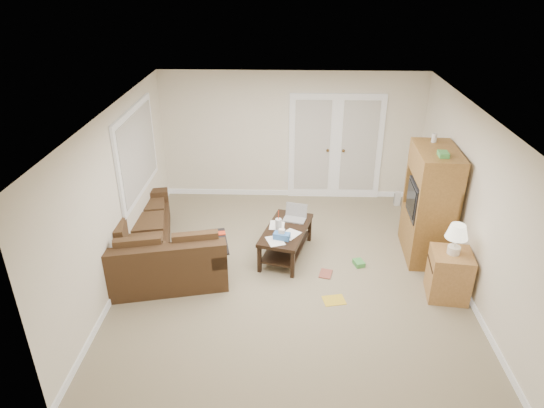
{
  "coord_description": "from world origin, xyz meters",
  "views": [
    {
      "loc": [
        -0.07,
        -6.18,
        4.24
      ],
      "look_at": [
        -0.29,
        0.11,
        1.1
      ],
      "focal_mm": 32.0,
      "sensor_mm": 36.0,
      "label": 1
    }
  ],
  "objects_px": {
    "sectional_sofa": "(153,245)",
    "coffee_table": "(286,240)",
    "tv_armoire": "(430,203)",
    "side_cabinet": "(450,271)"
  },
  "relations": [
    {
      "from": "coffee_table",
      "to": "tv_armoire",
      "type": "bearing_deg",
      "value": 18.53
    },
    {
      "from": "side_cabinet",
      "to": "tv_armoire",
      "type": "bearing_deg",
      "value": 99.94
    },
    {
      "from": "tv_armoire",
      "to": "coffee_table",
      "type": "bearing_deg",
      "value": -173.74
    },
    {
      "from": "coffee_table",
      "to": "tv_armoire",
      "type": "relative_size",
      "value": 0.7
    },
    {
      "from": "coffee_table",
      "to": "side_cabinet",
      "type": "height_order",
      "value": "side_cabinet"
    },
    {
      "from": "coffee_table",
      "to": "tv_armoire",
      "type": "distance_m",
      "value": 2.3
    },
    {
      "from": "sectional_sofa",
      "to": "side_cabinet",
      "type": "xyz_separation_m",
      "value": [
        4.35,
        -0.72,
        0.1
      ]
    },
    {
      "from": "sectional_sofa",
      "to": "coffee_table",
      "type": "height_order",
      "value": "coffee_table"
    },
    {
      "from": "sectional_sofa",
      "to": "side_cabinet",
      "type": "distance_m",
      "value": 4.41
    },
    {
      "from": "coffee_table",
      "to": "sectional_sofa",
      "type": "bearing_deg",
      "value": -157.54
    }
  ]
}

